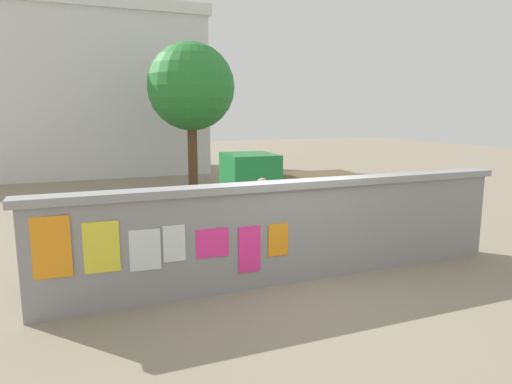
% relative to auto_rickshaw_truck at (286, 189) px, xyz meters
% --- Properties ---
extents(ground, '(60.00, 60.00, 0.00)m').
position_rel_auto_rickshaw_truck_xyz_m(ground, '(-1.71, 4.20, -0.90)').
color(ground, gray).
extents(poster_wall, '(8.56, 0.42, 1.74)m').
position_rel_auto_rickshaw_truck_xyz_m(poster_wall, '(-1.72, -3.80, -0.01)').
color(poster_wall, gray).
rests_on(poster_wall, ground).
extents(auto_rickshaw_truck, '(3.68, 1.71, 1.85)m').
position_rel_auto_rickshaw_truck_xyz_m(auto_rickshaw_truck, '(0.00, 0.00, 0.00)').
color(auto_rickshaw_truck, black).
rests_on(auto_rickshaw_truck, ground).
extents(motorcycle, '(1.90, 0.56, 0.87)m').
position_rel_auto_rickshaw_truck_xyz_m(motorcycle, '(-4.61, 0.90, -0.44)').
color(motorcycle, black).
rests_on(motorcycle, ground).
extents(bicycle_near, '(1.70, 0.44, 0.95)m').
position_rel_auto_rickshaw_truck_xyz_m(bicycle_near, '(-5.14, -2.78, -0.54)').
color(bicycle_near, black).
rests_on(bicycle_near, ground).
extents(bicycle_far, '(1.71, 0.44, 0.95)m').
position_rel_auto_rickshaw_truck_xyz_m(bicycle_far, '(-3.50, -1.66, -0.54)').
color(bicycle_far, black).
rests_on(bicycle_far, ground).
extents(person_walking, '(0.42, 0.42, 1.62)m').
position_rel_auto_rickshaw_truck_xyz_m(person_walking, '(-1.74, -2.51, 0.09)').
color(person_walking, purple).
rests_on(person_walking, ground).
extents(tree_roadside, '(3.26, 3.26, 5.45)m').
position_rel_auto_rickshaw_truck_xyz_m(tree_roadside, '(-0.79, 6.53, 2.89)').
color(tree_roadside, brown).
rests_on(tree_roadside, ground).
extents(building_background, '(12.15, 5.25, 7.65)m').
position_rel_auto_rickshaw_truck_xyz_m(building_background, '(-4.92, 12.66, 2.94)').
color(building_background, silver).
rests_on(building_background, ground).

